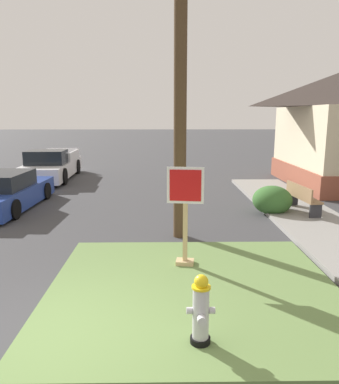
% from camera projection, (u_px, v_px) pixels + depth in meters
% --- Properties ---
extents(ground_plane, '(160.00, 160.00, 0.00)m').
position_uv_depth(ground_plane, '(53.00, 341.00, 5.20)').
color(ground_plane, '#3D3D3F').
extents(grass_corner_patch, '(5.16, 4.84, 0.08)m').
position_uv_depth(grass_corner_patch, '(194.00, 289.00, 6.67)').
color(grass_corner_patch, '#668447').
rests_on(grass_corner_patch, ground).
extents(sidewalk_strip, '(2.20, 14.87, 0.12)m').
position_uv_depth(sidewalk_strip, '(319.00, 226.00, 10.36)').
color(sidewalk_strip, gray).
rests_on(sidewalk_strip, ground).
extents(fire_hydrant, '(0.38, 0.34, 0.97)m').
position_uv_depth(fire_hydrant, '(201.00, 311.00, 4.95)').
color(fire_hydrant, black).
rests_on(fire_hydrant, grass_corner_patch).
extents(stop_sign, '(0.72, 0.33, 2.02)m').
position_uv_depth(stop_sign, '(185.00, 218.00, 7.50)').
color(stop_sign, tan).
rests_on(stop_sign, grass_corner_patch).
extents(manhole_cover, '(0.70, 0.70, 0.02)m').
position_uv_depth(manhole_cover, '(118.00, 252.00, 8.57)').
color(manhole_cover, black).
rests_on(manhole_cover, ground).
extents(parked_sedan_blue, '(1.99, 4.57, 1.25)m').
position_uv_depth(parked_sedan_blue, '(6.00, 193.00, 12.51)').
color(parked_sedan_blue, '#233D93').
rests_on(parked_sedan_blue, ground).
extents(pickup_truck_white, '(2.28, 5.62, 1.48)m').
position_uv_depth(pickup_truck_white, '(51.00, 167.00, 18.27)').
color(pickup_truck_white, silver).
rests_on(pickup_truck_white, ground).
extents(street_bench, '(0.56, 1.77, 0.85)m').
position_uv_depth(street_bench, '(302.00, 196.00, 11.69)').
color(street_bench, '#93704C').
rests_on(street_bench, sidewalk_strip).
extents(utility_pole, '(1.86, 0.32, 9.35)m').
position_uv_depth(utility_pole, '(181.00, 38.00, 8.75)').
color(utility_pole, '#4C3823').
rests_on(utility_pole, ground).
extents(shrub_by_curb, '(1.24, 1.24, 0.91)m').
position_uv_depth(shrub_by_curb, '(272.00, 200.00, 11.84)').
color(shrub_by_curb, '#38692E').
rests_on(shrub_by_curb, ground).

